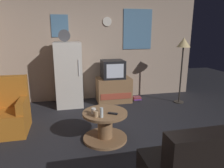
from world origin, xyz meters
TOP-DOWN VIEW (x-y plane):
  - ground_plane at (0.00, 0.00)m, footprint 12.00×12.00m
  - wall_with_art at (0.01, 2.45)m, footprint 5.20×0.12m
  - fridge at (-0.77, 1.99)m, footprint 0.60×0.62m
  - tv_stand at (0.32, 2.02)m, footprint 0.84×0.53m
  - crt_tv at (0.29, 2.02)m, footprint 0.54×0.51m
  - standing_lamp at (1.90, 1.59)m, footprint 0.32×0.32m
  - coffee_table at (-0.26, 0.20)m, footprint 0.72×0.72m
  - wine_glass at (-0.34, 0.01)m, footprint 0.05×0.05m
  - mug_ceramic_white at (-0.44, 0.17)m, footprint 0.08×0.08m
  - mug_ceramic_tan at (-0.42, 0.04)m, footprint 0.08×0.08m
  - remote_control at (-0.15, 0.08)m, footprint 0.15×0.12m
  - armchair at (-1.87, 0.86)m, footprint 0.68×0.68m
  - book_stack at (0.92, 1.97)m, footprint 0.20×0.17m

SIDE VIEW (x-z plane):
  - ground_plane at x=0.00m, z-range 0.00..0.00m
  - book_stack at x=0.92m, z-range 0.00..0.10m
  - coffee_table at x=-0.26m, z-range 0.00..0.48m
  - tv_stand at x=0.32m, z-range 0.00..0.61m
  - armchair at x=-1.87m, z-range -0.14..0.82m
  - remote_control at x=-0.15m, z-range 0.48..0.50m
  - mug_ceramic_white at x=-0.44m, z-range 0.48..0.57m
  - mug_ceramic_tan at x=-0.42m, z-range 0.48..0.57m
  - wine_glass at x=-0.34m, z-range 0.48..0.63m
  - fridge at x=-0.77m, z-range -0.13..1.64m
  - crt_tv at x=0.29m, z-range 0.61..1.05m
  - wall_with_art at x=0.01m, z-range 0.01..2.59m
  - standing_lamp at x=1.90m, z-range 0.56..2.15m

